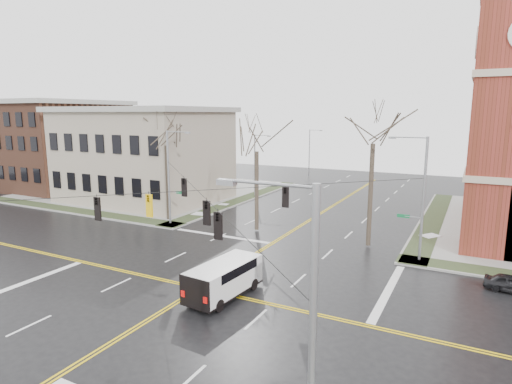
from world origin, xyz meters
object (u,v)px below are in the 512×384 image
at_px(streetlight_north_b, 310,151).
at_px(tree_nw_near, 257,146).
at_px(signal_pole_ne, 421,195).
at_px(signal_pole_nw, 170,175).
at_px(streetlight_north_a, 256,163).
at_px(tree_ne, 373,137).
at_px(cargo_van, 226,276).
at_px(tree_nw_far, 166,141).
at_px(signal_pole_se, 305,350).

relative_size(streetlight_north_b, tree_nw_near, 0.74).
distance_m(signal_pole_ne, signal_pole_nw, 22.64).
relative_size(streetlight_north_a, tree_ne, 0.65).
distance_m(signal_pole_nw, streetlight_north_b, 36.51).
distance_m(signal_pole_nw, cargo_van, 18.08).
distance_m(cargo_van, tree_nw_far, 20.83).
bearing_deg(signal_pole_se, streetlight_north_b, 110.27).
bearing_deg(streetlight_north_b, signal_pole_nw, -91.05).
distance_m(tree_nw_near, tree_ne, 10.34).
relative_size(signal_pole_nw, streetlight_north_b, 1.12).
relative_size(streetlight_north_b, tree_ne, 0.65).
xyz_separation_m(tree_nw_far, tree_nw_near, (9.83, 0.53, -0.25)).
bearing_deg(signal_pole_se, signal_pole_nw, 134.55).
bearing_deg(signal_pole_nw, tree_nw_near, 12.61).
height_order(streetlight_north_b, tree_nw_near, tree_nw_near).
xyz_separation_m(signal_pole_se, tree_nw_near, (-14.26, 24.88, 2.90)).
bearing_deg(streetlight_north_a, cargo_van, -65.74).
xyz_separation_m(streetlight_north_b, tree_nw_near, (7.72, -34.62, 3.38)).
relative_size(tree_nw_far, tree_nw_near, 1.03).
bearing_deg(signal_pole_ne, streetlight_north_b, 121.05).
relative_size(streetlight_north_b, tree_nw_far, 0.72).
height_order(signal_pole_nw, signal_pole_se, same).
bearing_deg(signal_pole_se, tree_nw_far, 134.70).
bearing_deg(cargo_van, streetlight_north_a, 119.17).
bearing_deg(tree_ne, streetlight_north_b, 117.42).
bearing_deg(tree_nw_far, signal_pole_se, -45.30).
distance_m(signal_pole_nw, signal_pole_se, 32.28).
relative_size(signal_pole_nw, tree_nw_far, 0.80).
relative_size(signal_pole_ne, cargo_van, 1.62).
xyz_separation_m(signal_pole_nw, tree_nw_far, (-1.44, 1.34, 3.15)).
height_order(signal_pole_ne, streetlight_north_b, signal_pole_ne).
relative_size(cargo_van, tree_ne, 0.45).
height_order(cargo_van, tree_ne, tree_ne).
distance_m(tree_nw_far, tree_ne, 20.13).
height_order(streetlight_north_b, tree_nw_far, tree_nw_far).
relative_size(signal_pole_se, tree_nw_near, 0.83).
bearing_deg(tree_ne, signal_pole_nw, -174.45).
bearing_deg(streetlight_north_a, signal_pole_ne, -36.90).
bearing_deg(signal_pole_ne, cargo_van, -128.68).
relative_size(signal_pole_se, cargo_van, 1.62).
bearing_deg(streetlight_north_b, signal_pole_se, -69.73).
distance_m(signal_pole_nw, streetlight_north_a, 16.52).
relative_size(signal_pole_ne, tree_nw_far, 0.80).
height_order(streetlight_north_a, tree_ne, tree_ne).
xyz_separation_m(streetlight_north_a, tree_nw_near, (7.72, -14.62, 3.38)).
relative_size(streetlight_north_a, tree_nw_near, 0.74).
relative_size(signal_pole_nw, cargo_van, 1.62).
height_order(signal_pole_ne, cargo_van, signal_pole_ne).
relative_size(signal_pole_ne, streetlight_north_b, 1.12).
relative_size(signal_pole_nw, tree_ne, 0.73).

